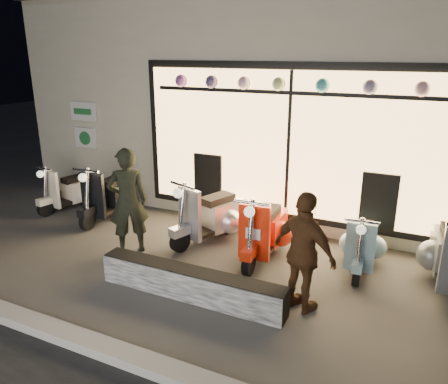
{
  "coord_description": "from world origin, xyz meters",
  "views": [
    {
      "loc": [
        2.89,
        -4.92,
        3.04
      ],
      "look_at": [
        0.25,
        0.6,
        1.05
      ],
      "focal_mm": 35.0,
      "sensor_mm": 36.0,
      "label": 1
    }
  ],
  "objects_px": {
    "scooter_red": "(266,229)",
    "woman": "(304,253)",
    "graffiti_barrier": "(191,284)",
    "man": "(128,201)",
    "scooter_silver": "(215,214)"
  },
  "relations": [
    {
      "from": "scooter_red",
      "to": "man",
      "type": "relative_size",
      "value": 0.86
    },
    {
      "from": "scooter_red",
      "to": "man",
      "type": "height_order",
      "value": "man"
    },
    {
      "from": "graffiti_barrier",
      "to": "woman",
      "type": "xyz_separation_m",
      "value": [
        1.35,
        0.36,
        0.56
      ]
    },
    {
      "from": "graffiti_barrier",
      "to": "scooter_red",
      "type": "xyz_separation_m",
      "value": [
        0.41,
        1.63,
        0.21
      ]
    },
    {
      "from": "scooter_silver",
      "to": "woman",
      "type": "height_order",
      "value": "woman"
    },
    {
      "from": "scooter_red",
      "to": "woman",
      "type": "height_order",
      "value": "woman"
    },
    {
      "from": "scooter_silver",
      "to": "woman",
      "type": "xyz_separation_m",
      "value": [
        1.92,
        -1.47,
        0.33
      ]
    },
    {
      "from": "graffiti_barrier",
      "to": "man",
      "type": "distance_m",
      "value": 1.86
    },
    {
      "from": "graffiti_barrier",
      "to": "scooter_red",
      "type": "distance_m",
      "value": 1.69
    },
    {
      "from": "graffiti_barrier",
      "to": "scooter_red",
      "type": "relative_size",
      "value": 1.77
    },
    {
      "from": "scooter_silver",
      "to": "man",
      "type": "bearing_deg",
      "value": -113.63
    },
    {
      "from": "man",
      "to": "woman",
      "type": "xyz_separation_m",
      "value": [
        2.9,
        -0.43,
        -0.08
      ]
    },
    {
      "from": "woman",
      "to": "graffiti_barrier",
      "type": "bearing_deg",
      "value": 38.65
    },
    {
      "from": "scooter_red",
      "to": "scooter_silver",
      "type": "bearing_deg",
      "value": 166.13
    },
    {
      "from": "scooter_silver",
      "to": "graffiti_barrier",
      "type": "bearing_deg",
      "value": -52.84
    }
  ]
}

